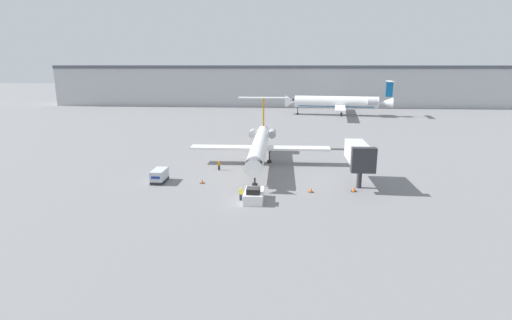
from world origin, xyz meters
TOP-DOWN VIEW (x-y plane):
  - ground_plane at (0.00, 0.00)m, footprint 600.00×600.00m
  - terminal_building at (0.00, 120.00)m, footprint 180.00×16.80m
  - airplane_main at (-0.16, 20.21)m, footprint 24.02×31.12m
  - pushback_tug at (0.35, 0.74)m, footprint 2.38×4.43m
  - luggage_cart at (-14.10, 8.02)m, footprint 1.80×3.66m
  - worker_near_tug at (-1.33, 0.86)m, footprint 0.40×0.24m
  - worker_by_wing at (-6.50, 15.29)m, footprint 0.40×0.24m
  - traffic_cone_left at (-7.75, 7.85)m, footprint 0.60×0.60m
  - traffic_cone_right at (7.75, 4.81)m, footprint 0.59×0.59m
  - traffic_cone_mid at (13.58, 5.57)m, footprint 0.69×0.69m
  - airplane_parked_far_left at (21.80, 89.02)m, footprint 35.37×36.77m
  - jet_bridge at (14.55, 8.84)m, footprint 3.20×9.23m

SIDE VIEW (x-z plane):
  - ground_plane at x=0.00m, z-range 0.00..0.00m
  - traffic_cone_mid at x=13.58m, z-range -0.02..0.59m
  - traffic_cone_left at x=-7.75m, z-range -0.02..0.61m
  - traffic_cone_right at x=7.75m, z-range -0.02..0.65m
  - pushback_tug at x=0.35m, z-range -0.24..1.76m
  - worker_by_wing at x=-6.50m, z-range 0.03..1.69m
  - worker_near_tug at x=-1.33m, z-range 0.04..1.73m
  - luggage_cart at x=-14.10m, z-range 0.00..1.88m
  - airplane_main at x=-0.16m, z-range -1.76..8.56m
  - airplane_parked_far_left at x=21.80m, z-range -1.40..10.08m
  - jet_bridge at x=14.55m, z-range 1.34..7.53m
  - terminal_building at x=0.00m, z-range 0.03..16.28m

